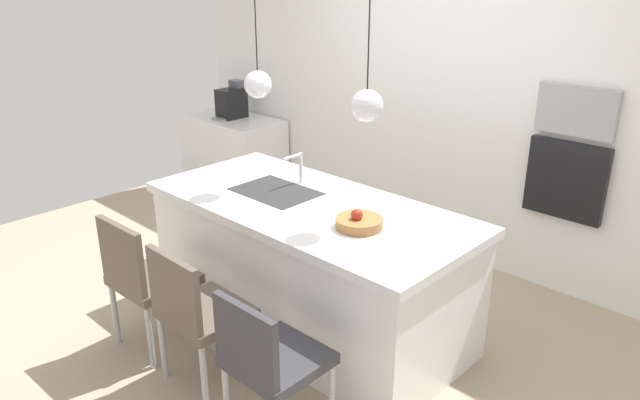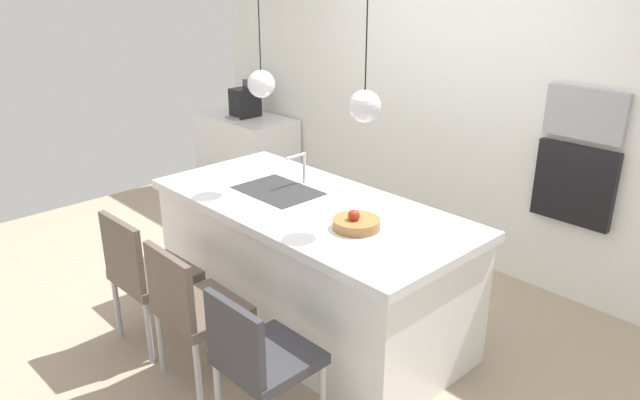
{
  "view_description": "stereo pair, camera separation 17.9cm",
  "coord_description": "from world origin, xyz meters",
  "px_view_note": "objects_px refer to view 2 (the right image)",
  "views": [
    {
      "loc": [
        2.52,
        -2.54,
        2.31
      ],
      "look_at": [
        0.1,
        0.0,
        0.94
      ],
      "focal_mm": 33.77,
      "sensor_mm": 36.0,
      "label": 1
    },
    {
      "loc": [
        2.65,
        -2.41,
        2.31
      ],
      "look_at": [
        0.1,
        0.0,
        0.94
      ],
      "focal_mm": 33.77,
      "sensor_mm": 36.0,
      "label": 2
    }
  ],
  "objects_px": {
    "fruit_bowl": "(356,223)",
    "microwave": "(586,114)",
    "oven": "(575,184)",
    "chair_far": "(259,356)",
    "coffee_machine": "(245,101)",
    "chair_middle": "(192,306)",
    "chair_near": "(145,271)"
  },
  "relations": [
    {
      "from": "chair_near",
      "to": "fruit_bowl",
      "type": "bearing_deg",
      "value": 39.16
    },
    {
      "from": "coffee_machine",
      "to": "chair_middle",
      "type": "relative_size",
      "value": 0.43
    },
    {
      "from": "fruit_bowl",
      "to": "chair_near",
      "type": "distance_m",
      "value": 1.38
    },
    {
      "from": "oven",
      "to": "chair_middle",
      "type": "bearing_deg",
      "value": -112.3
    },
    {
      "from": "fruit_bowl",
      "to": "microwave",
      "type": "distance_m",
      "value": 1.8
    },
    {
      "from": "fruit_bowl",
      "to": "coffee_machine",
      "type": "bearing_deg",
      "value": 154.7
    },
    {
      "from": "oven",
      "to": "chair_middle",
      "type": "xyz_separation_m",
      "value": [
        -1.02,
        -2.48,
        -0.39
      ]
    },
    {
      "from": "fruit_bowl",
      "to": "microwave",
      "type": "bearing_deg",
      "value": 72.13
    },
    {
      "from": "chair_middle",
      "to": "chair_far",
      "type": "relative_size",
      "value": 1.04
    },
    {
      "from": "microwave",
      "to": "coffee_machine",
      "type": "bearing_deg",
      "value": -175.0
    },
    {
      "from": "coffee_machine",
      "to": "microwave",
      "type": "relative_size",
      "value": 0.7
    },
    {
      "from": "microwave",
      "to": "oven",
      "type": "distance_m",
      "value": 0.5
    },
    {
      "from": "coffee_machine",
      "to": "oven",
      "type": "bearing_deg",
      "value": 5.0
    },
    {
      "from": "oven",
      "to": "chair_middle",
      "type": "distance_m",
      "value": 2.71
    },
    {
      "from": "fruit_bowl",
      "to": "microwave",
      "type": "relative_size",
      "value": 0.51
    },
    {
      "from": "oven",
      "to": "fruit_bowl",
      "type": "bearing_deg",
      "value": -107.87
    },
    {
      "from": "coffee_machine",
      "to": "chair_near",
      "type": "relative_size",
      "value": 0.42
    },
    {
      "from": "microwave",
      "to": "oven",
      "type": "xyz_separation_m",
      "value": [
        0.0,
        0.0,
        -0.5
      ]
    },
    {
      "from": "microwave",
      "to": "chair_far",
      "type": "relative_size",
      "value": 0.64
    },
    {
      "from": "fruit_bowl",
      "to": "chair_far",
      "type": "relative_size",
      "value": 0.33
    },
    {
      "from": "microwave",
      "to": "chair_far",
      "type": "height_order",
      "value": "microwave"
    },
    {
      "from": "coffee_machine",
      "to": "oven",
      "type": "relative_size",
      "value": 0.68
    },
    {
      "from": "microwave",
      "to": "oven",
      "type": "relative_size",
      "value": 0.96
    },
    {
      "from": "chair_near",
      "to": "chair_far",
      "type": "distance_m",
      "value": 1.15
    },
    {
      "from": "microwave",
      "to": "oven",
      "type": "bearing_deg",
      "value": 0.0
    },
    {
      "from": "chair_far",
      "to": "oven",
      "type": "bearing_deg",
      "value": 80.66
    },
    {
      "from": "chair_near",
      "to": "chair_far",
      "type": "relative_size",
      "value": 1.08
    },
    {
      "from": "microwave",
      "to": "chair_middle",
      "type": "distance_m",
      "value": 2.82
    },
    {
      "from": "oven",
      "to": "chair_far",
      "type": "distance_m",
      "value": 2.55
    },
    {
      "from": "oven",
      "to": "chair_far",
      "type": "xyz_separation_m",
      "value": [
        -0.41,
        -2.48,
        -0.41
      ]
    },
    {
      "from": "coffee_machine",
      "to": "oven",
      "type": "xyz_separation_m",
      "value": [
        3.4,
        0.3,
        -0.1
      ]
    },
    {
      "from": "oven",
      "to": "chair_middle",
      "type": "relative_size",
      "value": 0.64
    }
  ]
}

